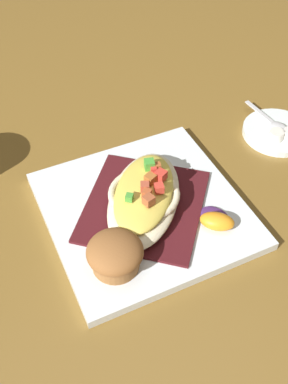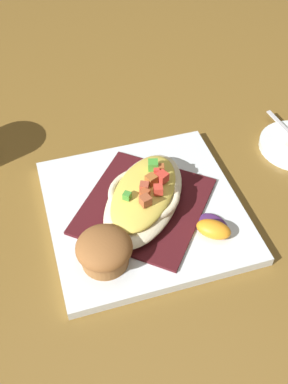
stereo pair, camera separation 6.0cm
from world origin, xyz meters
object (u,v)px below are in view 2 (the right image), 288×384
square_plate (144,210)px  muffin (104,250)px  gratin_dish (144,195)px  orange_garnish (213,228)px

square_plate → muffin: 0.11m
muffin → gratin_dish: bearing=-121.5°
muffin → orange_garnish: muffin is taller
square_plate → orange_garnish: bearing=150.3°
gratin_dish → muffin: 0.10m
gratin_dish → muffin: size_ratio=2.89×
gratin_dish → square_plate: bearing=10.3°
square_plate → orange_garnish: (-0.09, 0.05, 0.02)m
square_plate → gratin_dish: bearing=-169.7°
muffin → orange_garnish: 0.15m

